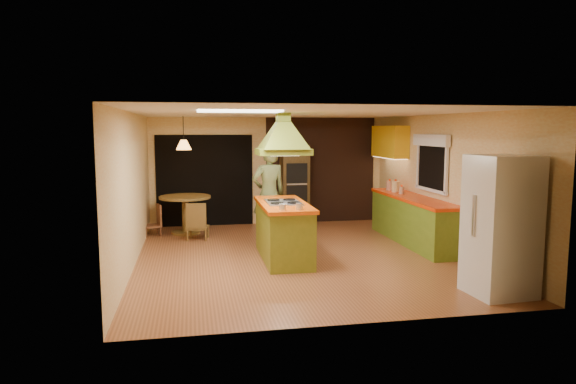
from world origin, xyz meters
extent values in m
plane|color=#945530|center=(0.00, 0.00, 0.00)|extent=(6.50, 6.50, 0.00)
plane|color=beige|center=(0.00, 3.25, 1.25)|extent=(5.50, 0.00, 5.50)
plane|color=beige|center=(0.00, -3.25, 1.25)|extent=(5.50, 0.00, 5.50)
plane|color=beige|center=(-2.75, 0.00, 1.25)|extent=(0.00, 6.50, 6.50)
plane|color=beige|center=(2.75, 0.00, 1.25)|extent=(0.00, 6.50, 6.50)
plane|color=silver|center=(0.00, 0.00, 2.50)|extent=(6.50, 6.50, 0.00)
cube|color=#381E14|center=(1.25, 3.23, 1.25)|extent=(2.64, 0.03, 2.50)
cube|color=black|center=(-1.50, 3.23, 1.05)|extent=(2.20, 0.03, 2.10)
cube|color=olive|center=(2.45, 0.60, 0.43)|extent=(0.58, 3.00, 0.86)
cube|color=#E53807|center=(2.45, 0.60, 0.89)|extent=(0.62, 3.05, 0.06)
cube|color=yellow|center=(2.57, 2.20, 1.95)|extent=(0.34, 1.40, 0.70)
cube|color=black|center=(2.72, 0.40, 1.55)|extent=(0.03, 1.16, 0.96)
cube|color=white|center=(2.67, 0.40, 2.02)|extent=(0.10, 1.35, 0.22)
cube|color=white|center=(-1.10, -1.20, 2.48)|extent=(1.20, 0.60, 0.03)
cube|color=olive|center=(-0.27, -0.15, 0.46)|extent=(0.74, 1.89, 0.92)
cube|color=#DC4E07|center=(-0.27, -0.15, 0.95)|extent=(0.81, 1.98, 0.06)
cube|color=silver|center=(-0.27, -0.15, 0.99)|extent=(0.58, 0.83, 0.02)
cube|color=olive|center=(-0.27, -0.15, 1.85)|extent=(0.90, 0.66, 0.11)
pyramid|color=olive|center=(-0.27, -0.15, 2.35)|extent=(0.90, 0.66, 0.45)
cube|color=olive|center=(-0.27, -0.15, 2.43)|extent=(0.22, 0.22, 0.15)
imported|color=#505A2F|center=(-0.32, 1.18, 0.96)|extent=(0.81, 0.64, 1.93)
cube|color=silver|center=(2.26, -2.58, 0.95)|extent=(0.82, 0.79, 1.89)
cube|color=#4E3819|center=(0.55, 2.95, 0.94)|extent=(0.62, 0.58, 1.87)
cube|color=black|center=(0.55, 2.65, 1.24)|extent=(0.48, 0.02, 0.45)
cube|color=black|center=(0.55, 2.65, 0.74)|extent=(0.48, 0.02, 0.45)
cylinder|color=brown|center=(-1.95, 2.37, 0.79)|extent=(1.09, 1.09, 0.05)
cylinder|color=brown|center=(-1.95, 2.37, 0.41)|extent=(0.14, 0.14, 0.76)
cylinder|color=brown|center=(-1.95, 2.37, 0.03)|extent=(0.61, 0.61, 0.05)
cone|color=#FF9E3F|center=(-1.95, 2.37, 1.90)|extent=(0.43, 0.43, 0.21)
cylinder|color=#F9F0C8|center=(2.40, 1.40, 1.03)|extent=(0.17, 0.17, 0.23)
cylinder|color=beige|center=(2.40, 1.72, 1.02)|extent=(0.17, 0.17, 0.20)
cylinder|color=beige|center=(2.40, 1.08, 0.99)|extent=(0.14, 0.14, 0.14)
camera|label=1|loc=(-1.80, -8.68, 2.23)|focal=32.00mm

